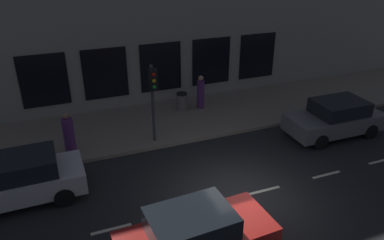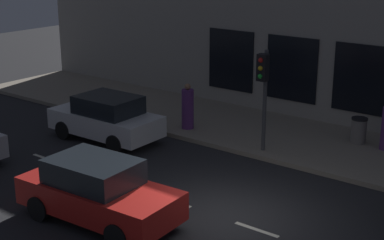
{
  "view_description": "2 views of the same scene",
  "coord_description": "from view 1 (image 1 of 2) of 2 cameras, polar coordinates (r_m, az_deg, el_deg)",
  "views": [
    {
      "loc": [
        -8.81,
        5.09,
        7.68
      ],
      "look_at": [
        3.2,
        0.39,
        1.48
      ],
      "focal_mm": 35.0,
      "sensor_mm": 36.0,
      "label": 1
    },
    {
      "loc": [
        -10.93,
        -7.47,
        6.64
      ],
      "look_at": [
        0.98,
        1.71,
        2.0
      ],
      "focal_mm": 54.86,
      "sensor_mm": 36.0,
      "label": 2
    }
  ],
  "objects": [
    {
      "name": "sidewalk",
      "position": [
        17.62,
        -2.43,
        0.1
      ],
      "size": [
        4.5,
        32.0,
        0.15
      ],
      "color": "gray",
      "rests_on": "ground"
    },
    {
      "name": "pedestrian_1",
      "position": [
        15.25,
        -18.25,
        -2.14
      ],
      "size": [
        0.48,
        0.48,
        1.65
      ],
      "rotation": [
        0.0,
        0.0,
        6.15
      ],
      "color": "#5B2D70",
      "rests_on": "sidewalk"
    },
    {
      "name": "building_facade",
      "position": [
        18.85,
        -5.21,
        12.07
      ],
      "size": [
        0.65,
        32.0,
        6.56
      ],
      "color": "gray",
      "rests_on": "ground"
    },
    {
      "name": "trash_bin",
      "position": [
        18.29,
        -1.55,
        2.86
      ],
      "size": [
        0.53,
        0.53,
        0.86
      ],
      "color": "slate",
      "rests_on": "sidewalk"
    },
    {
      "name": "traffic_light",
      "position": [
        14.63,
        -5.96,
        4.62
      ],
      "size": [
        0.47,
        0.32,
        3.26
      ],
      "color": "#424244",
      "rests_on": "sidewalk"
    },
    {
      "name": "lane_centre_line",
      "position": [
        13.18,
        10.96,
        -10.48
      ],
      "size": [
        0.12,
        27.2,
        0.01
      ],
      "color": "beige",
      "rests_on": "ground"
    },
    {
      "name": "parked_car_0",
      "position": [
        13.3,
        -24.57,
        -8.17
      ],
      "size": [
        1.92,
        3.98,
        1.58
      ],
      "rotation": [
        0.0,
        0.0,
        0.01
      ],
      "color": "silver",
      "rests_on": "ground"
    },
    {
      "name": "pedestrian_0",
      "position": [
        18.41,
        1.32,
        4.15
      ],
      "size": [
        0.5,
        0.5,
        1.66
      ],
      "rotation": [
        0.0,
        0.0,
        3.63
      ],
      "color": "#5B2D70",
      "rests_on": "sidewalk"
    },
    {
      "name": "parked_car_1",
      "position": [
        17.21,
        20.99,
        0.28
      ],
      "size": [
        1.93,
        4.18,
        1.58
      ],
      "rotation": [
        0.0,
        0.0,
        -0.01
      ],
      "color": "slate",
      "rests_on": "ground"
    },
    {
      "name": "ground_plane",
      "position": [
        12.75,
        7.04,
        -11.58
      ],
      "size": [
        60.0,
        60.0,
        0.0
      ],
      "primitive_type": "plane",
      "color": "#232326"
    },
    {
      "name": "parked_car_3",
      "position": [
        10.1,
        0.49,
        -17.35
      ],
      "size": [
        2.0,
        4.19,
        1.58
      ],
      "rotation": [
        0.0,
        0.0,
        3.2
      ],
      "color": "red",
      "rests_on": "ground"
    }
  ]
}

